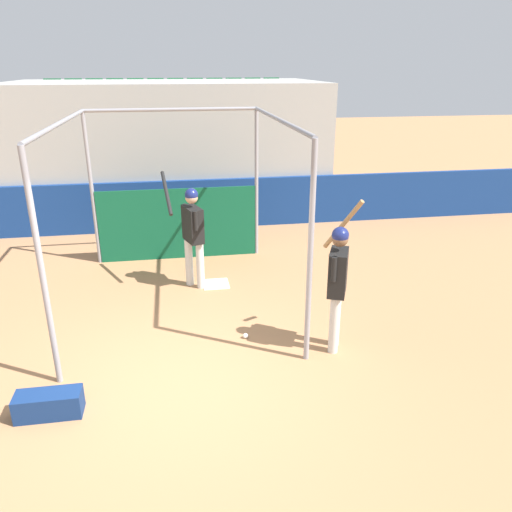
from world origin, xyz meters
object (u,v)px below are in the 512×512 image
at_px(player_waiting, 338,278).
at_px(baseball, 245,336).
at_px(equipment_bag, 49,404).
at_px(player_batter, 192,228).

xyz_separation_m(player_waiting, baseball, (-1.14, 0.43, -0.99)).
distance_m(player_waiting, baseball, 1.57).
bearing_deg(equipment_bag, baseball, 28.44).
bearing_deg(player_batter, baseball, 179.50).
height_order(player_waiting, baseball, player_waiting).
bearing_deg(player_batter, equipment_bag, 132.95).
relative_size(player_batter, player_waiting, 0.95).
xyz_separation_m(player_waiting, equipment_bag, (-3.48, -0.84, -0.89)).
bearing_deg(equipment_bag, player_batter, 61.30).
bearing_deg(player_batter, player_waiting, -161.42).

